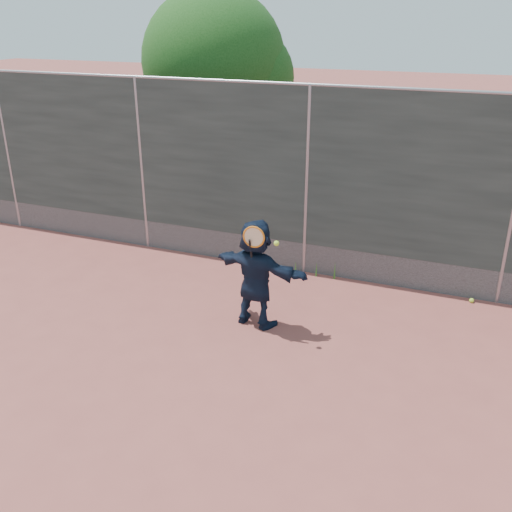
% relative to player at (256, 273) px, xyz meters
% --- Properties ---
extents(ground, '(80.00, 80.00, 0.00)m').
position_rel_player_xyz_m(ground, '(0.10, -1.60, -0.76)').
color(ground, '#9E4C42').
rests_on(ground, ground).
extents(player, '(1.47, 0.72, 1.52)m').
position_rel_player_xyz_m(player, '(0.00, 0.00, 0.00)').
color(player, '#121D32').
rests_on(player, ground).
extents(ball_ground, '(0.07, 0.07, 0.07)m').
position_rel_player_xyz_m(ball_ground, '(2.75, 1.75, -0.72)').
color(ball_ground, '#C5F536').
rests_on(ball_ground, ground).
extents(fence, '(20.00, 0.06, 3.03)m').
position_rel_player_xyz_m(fence, '(0.10, 1.90, 0.82)').
color(fence, '#38423D').
rests_on(fence, ground).
extents(swing_action, '(0.51, 0.17, 0.51)m').
position_rel_player_xyz_m(swing_action, '(0.08, -0.20, 0.58)').
color(swing_action, orange).
rests_on(swing_action, ground).
extents(tree_left, '(3.15, 3.00, 4.53)m').
position_rel_player_xyz_m(tree_left, '(-2.75, 4.95, 2.18)').
color(tree_left, '#382314').
rests_on(tree_left, ground).
extents(weed_clump, '(0.68, 0.07, 0.30)m').
position_rel_player_xyz_m(weed_clump, '(0.39, 1.78, -0.62)').
color(weed_clump, '#387226').
rests_on(weed_clump, ground).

